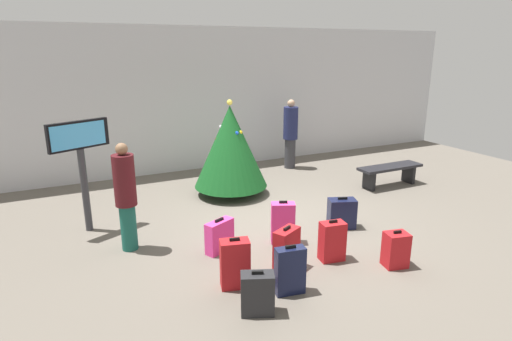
# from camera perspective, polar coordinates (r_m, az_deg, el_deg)

# --- Properties ---
(ground_plane) EXTENTS (16.00, 16.00, 0.00)m
(ground_plane) POSITION_cam_1_polar(r_m,az_deg,el_deg) (7.68, 3.31, -7.23)
(ground_plane) COLOR #665E54
(back_wall) EXTENTS (16.00, 0.20, 3.59)m
(back_wall) POSITION_cam_1_polar(r_m,az_deg,el_deg) (11.01, -7.52, 9.52)
(back_wall) COLOR silver
(back_wall) RESTS_ON ground_plane
(holiday_tree) EXTENTS (1.56, 1.56, 2.05)m
(holiday_tree) POSITION_cam_1_polar(r_m,az_deg,el_deg) (8.92, -3.49, 3.28)
(holiday_tree) COLOR #4C3319
(holiday_tree) RESTS_ON ground_plane
(flight_info_kiosk) EXTENTS (0.98, 0.49, 1.92)m
(flight_info_kiosk) POSITION_cam_1_polar(r_m,az_deg,el_deg) (7.56, -22.66, 2.13)
(flight_info_kiosk) COLOR #333338
(flight_info_kiosk) RESTS_ON ground_plane
(waiting_bench) EXTENTS (1.58, 0.44, 0.48)m
(waiting_bench) POSITION_cam_1_polar(r_m,az_deg,el_deg) (10.10, 17.69, -0.02)
(waiting_bench) COLOR black
(waiting_bench) RESTS_ON ground_plane
(traveller_0) EXTENTS (0.49, 0.49, 1.80)m
(traveller_0) POSITION_cam_1_polar(r_m,az_deg,el_deg) (11.03, 4.69, 5.14)
(traveller_0) COLOR #333338
(traveller_0) RESTS_ON ground_plane
(traveller_1) EXTENTS (0.38, 0.38, 1.71)m
(traveller_1) POSITION_cam_1_polar(r_m,az_deg,el_deg) (6.72, -17.25, -3.16)
(traveller_1) COLOR #19594C
(traveller_1) RESTS_ON ground_plane
(suitcase_0) EXTENTS (0.39, 0.28, 0.64)m
(suitcase_0) POSITION_cam_1_polar(r_m,az_deg,el_deg) (6.42, 10.28, -9.41)
(suitcase_0) COLOR #B2191E
(suitcase_0) RESTS_ON ground_plane
(suitcase_1) EXTENTS (0.54, 0.42, 0.56)m
(suitcase_1) POSITION_cam_1_polar(r_m,az_deg,el_deg) (7.58, 11.54, -5.72)
(suitcase_1) COLOR #141938
(suitcase_1) RESTS_ON ground_plane
(suitcase_2) EXTENTS (0.38, 0.33, 0.56)m
(suitcase_2) POSITION_cam_1_polar(r_m,az_deg,el_deg) (6.49, 18.41, -10.14)
(suitcase_2) COLOR #B2191E
(suitcase_2) RESTS_ON ground_plane
(suitcase_3) EXTENTS (0.41, 0.22, 0.67)m
(suitcase_3) POSITION_cam_1_polar(r_m,az_deg,el_deg) (5.54, 4.63, -13.37)
(suitcase_3) COLOR #141938
(suitcase_3) RESTS_ON ground_plane
(suitcase_4) EXTENTS (0.43, 0.34, 0.72)m
(suitcase_4) POSITION_cam_1_polar(r_m,az_deg,el_deg) (6.86, 3.66, -7.10)
(suitcase_4) COLOR #E5388C
(suitcase_4) RESTS_ON ground_plane
(suitcase_5) EXTENTS (0.43, 0.32, 0.70)m
(suitcase_5) POSITION_cam_1_polar(r_m,az_deg,el_deg) (5.66, -2.87, -12.50)
(suitcase_5) COLOR #B2191E
(suitcase_5) RESTS_ON ground_plane
(suitcase_6) EXTENTS (0.51, 0.37, 0.54)m
(suitcase_6) POSITION_cam_1_polar(r_m,az_deg,el_deg) (6.62, -4.95, -8.85)
(suitcase_6) COLOR #E5388C
(suitcase_6) RESTS_ON ground_plane
(suitcase_7) EXTENTS (0.45, 0.36, 0.56)m
(suitcase_7) POSITION_cam_1_polar(r_m,az_deg,el_deg) (5.18, 0.20, -16.35)
(suitcase_7) COLOR #232326
(suitcase_7) RESTS_ON ground_plane
(suitcase_8) EXTENTS (0.47, 0.37, 0.65)m
(suitcase_8) POSITION_cam_1_polar(r_m,az_deg,el_deg) (6.08, 4.16, -10.61)
(suitcase_8) COLOR #B2191E
(suitcase_8) RESTS_ON ground_plane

